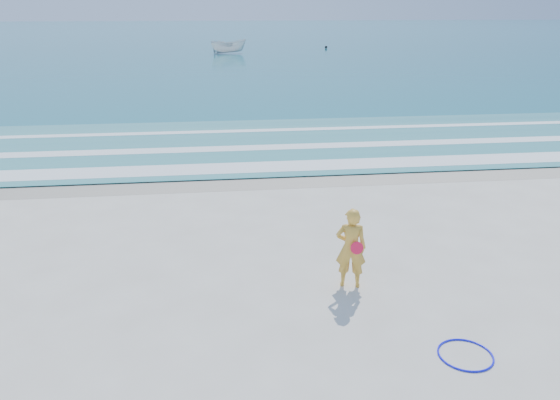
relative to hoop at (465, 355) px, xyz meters
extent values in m
plane|color=silver|center=(-3.02, 1.56, -0.02)|extent=(400.00, 400.00, 0.00)
cube|color=#B2A893|center=(-3.02, 10.56, -0.02)|extent=(400.00, 2.40, 0.00)
cube|color=#19727F|center=(-3.02, 106.56, 0.00)|extent=(400.00, 190.00, 0.04)
cube|color=#59B7AD|center=(-3.02, 15.56, 0.03)|extent=(400.00, 10.00, 0.01)
cube|color=white|center=(-3.02, 11.86, 0.04)|extent=(400.00, 1.40, 0.01)
cube|color=white|center=(-3.02, 14.76, 0.04)|extent=(400.00, 0.90, 0.01)
cube|color=white|center=(-3.02, 18.06, 0.04)|extent=(400.00, 0.60, 0.01)
torus|color=#0E0FFC|center=(0.00, 0.00, 0.00)|extent=(1.00, 1.00, 0.03)
imported|color=silver|center=(-1.93, 61.48, 0.87)|extent=(4.60, 2.44, 1.69)
sphere|color=black|center=(11.49, 67.93, 0.21)|extent=(0.37, 0.37, 0.37)
imported|color=gold|center=(-1.40, 2.71, 0.87)|extent=(0.73, 0.57, 1.78)
cylinder|color=#FF163E|center=(-1.32, 2.53, 0.95)|extent=(0.27, 0.08, 0.27)
camera|label=1|loc=(-4.17, -7.52, 5.73)|focal=35.00mm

